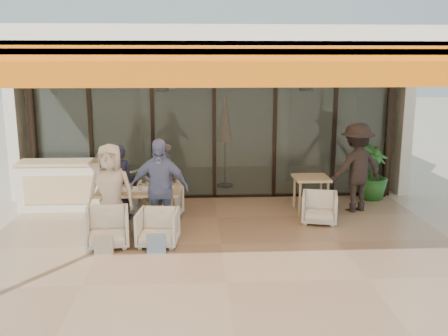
% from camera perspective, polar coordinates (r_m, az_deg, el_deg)
% --- Properties ---
extents(ground, '(70.00, 70.00, 0.00)m').
position_cam_1_polar(ground, '(8.53, -0.34, -8.86)').
color(ground, '#C6B293').
rests_on(ground, ground).
extents(terrace_floor, '(8.00, 6.00, 0.01)m').
position_cam_1_polar(terrace_floor, '(8.53, -0.34, -8.83)').
color(terrace_floor, tan).
rests_on(terrace_floor, ground).
extents(terrace_structure, '(8.00, 6.00, 3.40)m').
position_cam_1_polar(terrace_structure, '(7.71, -0.26, 13.58)').
color(terrace_structure, silver).
rests_on(terrace_structure, ground).
extents(glass_storefront, '(8.08, 0.10, 3.20)m').
position_cam_1_polar(glass_storefront, '(11.06, -1.13, 4.55)').
color(glass_storefront, '#9EADA3').
rests_on(glass_storefront, ground).
extents(interior_block, '(9.05, 3.62, 3.52)m').
position_cam_1_polar(interior_block, '(13.31, -1.48, 8.54)').
color(interior_block, silver).
rests_on(interior_block, ground).
extents(host_counter, '(1.85, 0.65, 1.04)m').
position_cam_1_polar(host_counter, '(10.91, -17.73, -1.85)').
color(host_counter, silver).
rests_on(host_counter, ground).
extents(dining_table, '(1.50, 0.90, 0.93)m').
position_cam_1_polar(dining_table, '(9.35, -9.82, -2.74)').
color(dining_table, beige).
rests_on(dining_table, ground).
extents(chair_far_left, '(0.71, 0.66, 0.71)m').
position_cam_1_polar(chair_far_left, '(10.39, -11.43, -3.20)').
color(chair_far_left, white).
rests_on(chair_far_left, ground).
extents(chair_far_right, '(0.80, 0.76, 0.69)m').
position_cam_1_polar(chair_far_right, '(10.30, -6.79, -3.21)').
color(chair_far_right, white).
rests_on(chair_far_right, ground).
extents(chair_near_left, '(0.79, 0.75, 0.72)m').
position_cam_1_polar(chair_near_left, '(8.59, -13.20, -6.47)').
color(chair_near_left, white).
rests_on(chair_near_left, ground).
extents(chair_near_right, '(0.73, 0.69, 0.69)m').
position_cam_1_polar(chair_near_right, '(8.49, -7.57, -6.61)').
color(chair_near_right, white).
rests_on(chair_near_right, ground).
extents(diner_navy, '(0.62, 0.48, 1.51)m').
position_cam_1_polar(diner_navy, '(9.81, -11.93, -1.70)').
color(diner_navy, '#191E38').
rests_on(diner_navy, ground).
extents(diner_grey, '(0.82, 0.69, 1.53)m').
position_cam_1_polar(diner_grey, '(9.72, -7.03, -1.61)').
color(diner_grey, '#5C5C60').
rests_on(diner_grey, ground).
extents(diner_cream, '(0.86, 0.61, 1.67)m').
position_cam_1_polar(diner_cream, '(8.93, -12.80, -2.58)').
color(diner_cream, beige).
rests_on(diner_cream, ground).
extents(diner_periwinkle, '(1.04, 0.47, 1.75)m').
position_cam_1_polar(diner_periwinkle, '(8.82, -7.42, -2.29)').
color(diner_periwinkle, '#7485C2').
rests_on(diner_periwinkle, ground).
extents(tote_bag_cream, '(0.30, 0.10, 0.34)m').
position_cam_1_polar(tote_bag_cream, '(8.28, -13.61, -8.61)').
color(tote_bag_cream, silver).
rests_on(tote_bag_cream, ground).
extents(tote_bag_blue, '(0.30, 0.10, 0.34)m').
position_cam_1_polar(tote_bag_blue, '(8.17, -7.74, -8.65)').
color(tote_bag_blue, '#99BFD8').
rests_on(tote_bag_blue, ground).
extents(side_table, '(0.70, 0.70, 0.74)m').
position_cam_1_polar(side_table, '(10.36, 9.93, -1.57)').
color(side_table, beige).
rests_on(side_table, ground).
extents(side_chair, '(0.78, 0.75, 0.67)m').
position_cam_1_polar(side_chair, '(9.73, 10.85, -4.33)').
color(side_chair, white).
rests_on(side_chair, ground).
extents(standing_woman, '(1.35, 1.03, 1.84)m').
position_cam_1_polar(standing_woman, '(10.53, 14.90, 0.01)').
color(standing_woman, black).
rests_on(standing_woman, ground).
extents(potted_palm, '(0.97, 0.97, 1.24)m').
position_cam_1_polar(potted_palm, '(11.59, 16.58, -0.53)').
color(potted_palm, '#1E5919').
rests_on(potted_palm, ground).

